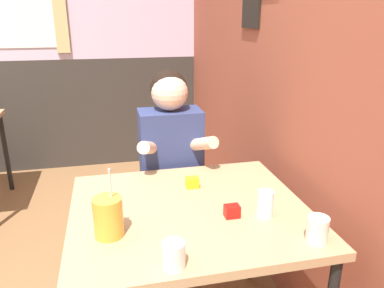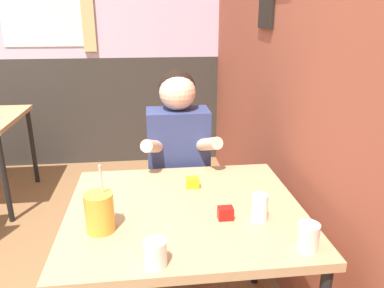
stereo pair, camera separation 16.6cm
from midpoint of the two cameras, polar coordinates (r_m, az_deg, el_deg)
The scene contains 10 objects.
brick_wall_right at distance 2.59m, azimuth 6.22°, elevation 15.56°, with size 0.08×4.76×2.70m.
back_wall at distance 3.91m, azimuth -22.66°, elevation 15.52°, with size 5.81×0.09×2.70m.
main_table at distance 1.62m, azimuth -3.37°, elevation -11.78°, with size 0.98×0.86×0.74m.
person_seated at distance 2.15m, azimuth -5.41°, elevation -4.69°, with size 0.42×0.40×1.23m.
cocktail_pitcher at distance 1.43m, azimuth -16.00°, elevation -10.73°, with size 0.11×0.11×0.27m.
glass_near_pitcher at distance 1.52m, azimuth 8.01°, elevation -9.07°, with size 0.06×0.06×0.11m.
glass_center at distance 1.24m, azimuth -6.80°, elevation -16.55°, with size 0.08×0.08×0.09m.
glass_far_side at distance 1.40m, azimuth 15.32°, elevation -12.55°, with size 0.08×0.08×0.10m.
condiment_ketchup at distance 1.51m, azimuth 2.95°, elevation -10.27°, with size 0.06×0.04×0.05m.
condiment_mustard at distance 1.75m, azimuth -2.70°, elevation -5.94°, with size 0.06×0.04×0.05m.
Camera 1 is at (0.52, -1.06, 1.51)m, focal length 35.00 mm.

